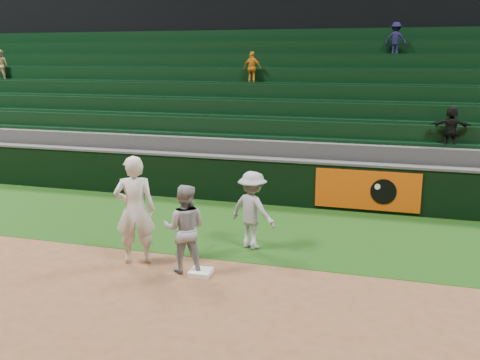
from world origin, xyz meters
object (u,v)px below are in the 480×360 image
first_base (201,272)px  first_baseman (135,210)px  baserunner (185,229)px  base_coach (252,210)px

first_base → first_baseman: first_baseman is taller
baserunner → base_coach: 1.77m
first_base → baserunner: (-0.33, 0.08, 0.78)m
first_baseman → baserunner: size_ratio=1.27×
baserunner → first_base: bearing=155.1°
first_base → base_coach: 1.87m
first_base → first_baseman: size_ratio=0.18×
first_baseman → base_coach: (1.94, 1.39, -0.23)m
first_baseman → baserunner: first_baseman is taller
first_base → base_coach: (0.54, 1.62, 0.77)m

